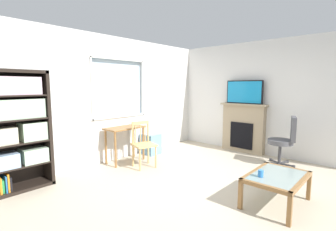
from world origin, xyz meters
The scene contains 12 objects.
ground centered at (0.00, 0.00, -0.01)m, with size 6.12×5.65×0.02m, color beige.
wall_back_with_window centered at (-0.01, 2.33, 1.29)m, with size 5.12×0.15×2.63m.
wall_right centered at (2.62, 0.00, 1.31)m, with size 0.12×4.85×2.63m, color silver.
bookshelf centered at (-1.93, 2.08, 0.99)m, with size 0.90×0.38×1.84m.
desk_under_window centered at (0.02, 1.98, 0.60)m, with size 0.83×0.43×0.75m.
wooden_chair centered at (0.07, 1.46, 0.46)m, with size 0.51×0.50×0.90m.
plastic_drawer_unit centered at (0.81, 2.03, 0.24)m, with size 0.35×0.40×0.47m, color #72ADDB.
fireplace centered at (2.46, 0.50, 0.59)m, with size 0.26×1.12×1.18m.
tv centered at (2.45, 0.50, 1.45)m, with size 0.06×0.89×0.55m.
office_chair centered at (2.04, -0.59, 0.55)m, with size 0.58×0.56×1.00m.
coffee_table centered at (0.25, -1.03, 0.35)m, with size 0.94×0.65×0.41m.
sippy_cup centered at (0.04, -0.89, 0.46)m, with size 0.07×0.07×0.09m, color #337FD6.
Camera 1 is at (-3.06, -2.06, 1.61)m, focal length 25.97 mm.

